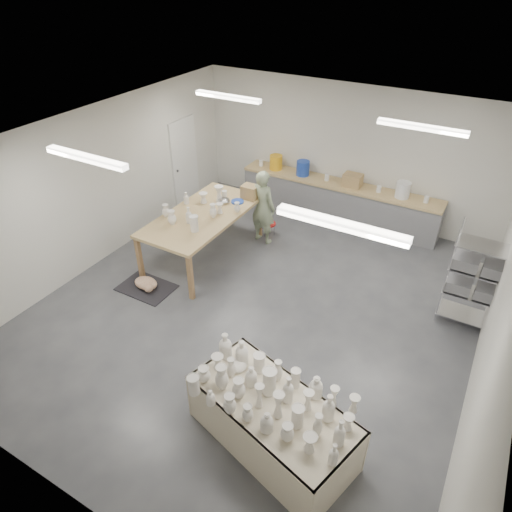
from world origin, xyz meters
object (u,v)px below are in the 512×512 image
Objects in this scene: work_table at (206,213)px; potter at (263,207)px; drying_table at (271,418)px; red_stool at (269,224)px.

potter is (0.69, 1.04, -0.16)m from work_table.
work_table is 1.63× the size of potter.
drying_table is at bearing -45.12° from work_table.
work_table is 1.64m from red_stool.
potter is (-2.44, 4.21, 0.37)m from drying_table.
red_stool is (0.69, 1.31, -0.71)m from work_table.
potter is 0.61m from red_stool.
work_table reaches higher than drying_table.
drying_table is 0.88× the size of work_table.
work_table is at bearing 65.10° from potter.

